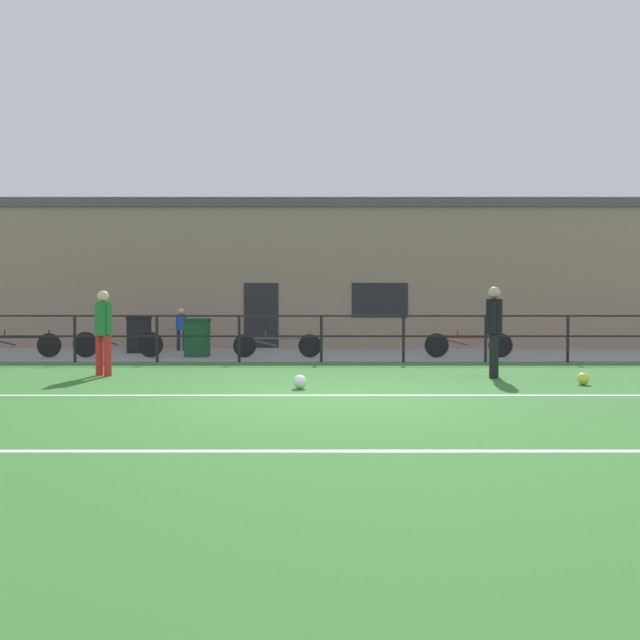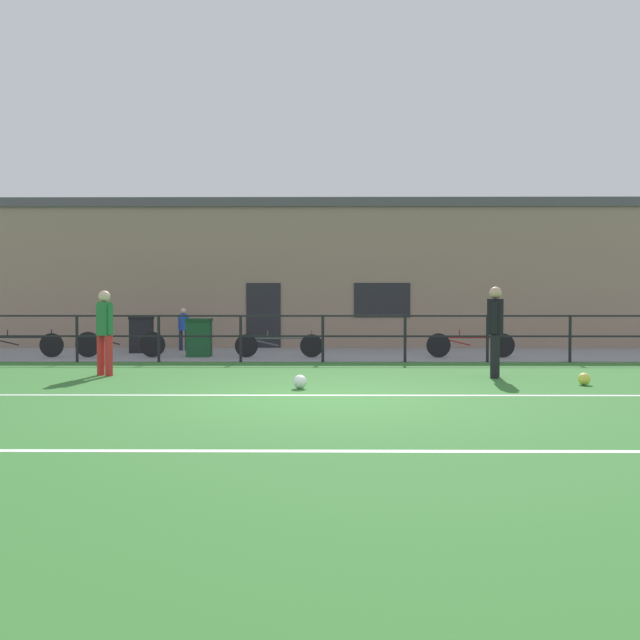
{
  "view_description": "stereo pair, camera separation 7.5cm",
  "coord_description": "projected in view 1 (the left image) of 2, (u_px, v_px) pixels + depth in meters",
  "views": [
    {
      "loc": [
        -0.03,
        -9.46,
        1.39
      ],
      "look_at": [
        -0.05,
        4.14,
        1.07
      ],
      "focal_mm": 35.77,
      "sensor_mm": 36.0,
      "label": 1
    },
    {
      "loc": [
        0.04,
        -9.46,
        1.39
      ],
      "look_at": [
        -0.05,
        4.14,
        1.07
      ],
      "focal_mm": 35.77,
      "sensor_mm": 36.0,
      "label": 2
    }
  ],
  "objects": [
    {
      "name": "trash_bin_0",
      "position": [
        140.0,
        334.0,
        18.28
      ],
      "size": [
        0.61,
        0.52,
        1.04
      ],
      "color": "black",
      "rests_on": "pavement_strip"
    },
    {
      "name": "field_line_touchline",
      "position": [
        323.0,
        395.0,
        9.79
      ],
      "size": [
        36.0,
        0.11,
        0.0
      ],
      "primitive_type": "cube",
      "color": "white",
      "rests_on": "ground"
    },
    {
      "name": "bicycle_parked_0",
      "position": [
        469.0,
        345.0,
        16.68
      ],
      "size": [
        2.31,
        0.04,
        0.73
      ],
      "color": "black",
      "rests_on": "pavement_strip"
    },
    {
      "name": "bicycle_parked_3",
      "position": [
        278.0,
        345.0,
        16.68
      ],
      "size": [
        2.32,
        0.04,
        0.71
      ],
      "color": "black",
      "rests_on": "pavement_strip"
    },
    {
      "name": "bicycle_parked_1",
      "position": [
        119.0,
        344.0,
        16.69
      ],
      "size": [
        2.37,
        0.04,
        0.76
      ],
      "color": "black",
      "rests_on": "pavement_strip"
    },
    {
      "name": "soccer_ball_spare",
      "position": [
        301.0,
        382.0,
        10.55
      ],
      "size": [
        0.23,
        0.23,
        0.23
      ],
      "primitive_type": "sphere",
      "color": "white",
      "rests_on": "ground"
    },
    {
      "name": "ground",
      "position": [
        323.0,
        400.0,
        9.49
      ],
      "size": [
        60.0,
        44.0,
        0.04
      ],
      "primitive_type": "cube",
      "color": "#33702D"
    },
    {
      "name": "field_line_hash",
      "position": [
        324.0,
        451.0,
        6.05
      ],
      "size": [
        36.0,
        0.11,
        0.0
      ],
      "primitive_type": "cube",
      "color": "white",
      "rests_on": "ground"
    },
    {
      "name": "spectator_child",
      "position": [
        182.0,
        326.0,
        19.2
      ],
      "size": [
        0.35,
        0.22,
        1.28
      ],
      "rotation": [
        0.0,
        0.0,
        2.96
      ],
      "color": "#232D4C",
      "rests_on": "pavement_strip"
    },
    {
      "name": "player_striker",
      "position": [
        104.0,
        327.0,
        12.5
      ],
      "size": [
        0.4,
        0.3,
        1.67
      ],
      "rotation": [
        0.0,
        0.0,
        5.71
      ],
      "color": "red",
      "rests_on": "ground"
    },
    {
      "name": "bicycle_parked_4",
      "position": [
        17.0,
        345.0,
        16.7
      ],
      "size": [
        2.35,
        0.04,
        0.73
      ],
      "color": "black",
      "rests_on": "pavement_strip"
    },
    {
      "name": "pavement_strip",
      "position": [
        322.0,
        354.0,
        17.99
      ],
      "size": [
        48.0,
        5.0,
        0.02
      ],
      "primitive_type": "cube",
      "color": "gray",
      "rests_on": "ground"
    },
    {
      "name": "player_goalkeeper",
      "position": [
        495.0,
        326.0,
        12.18
      ],
      "size": [
        0.31,
        0.45,
        1.74
      ],
      "rotation": [
        0.0,
        0.0,
        4.35
      ],
      "color": "black",
      "rests_on": "ground"
    },
    {
      "name": "clubhouse_facade",
      "position": [
        322.0,
        275.0,
        21.63
      ],
      "size": [
        28.0,
        2.56,
        4.84
      ],
      "color": "gray",
      "rests_on": "ground"
    },
    {
      "name": "soccer_ball_match",
      "position": [
        584.0,
        379.0,
        11.08
      ],
      "size": [
        0.21,
        0.21,
        0.21
      ],
      "primitive_type": "sphere",
      "color": "#E5E04C",
      "rests_on": "ground"
    },
    {
      "name": "perimeter_fence",
      "position": [
        322.0,
        331.0,
        15.47
      ],
      "size": [
        36.07,
        0.07,
        1.15
      ],
      "color": "black",
      "rests_on": "ground"
    },
    {
      "name": "trash_bin_1",
      "position": [
        198.0,
        337.0,
        16.91
      ],
      "size": [
        0.64,
        0.55,
        1.01
      ],
      "color": "#194C28",
      "rests_on": "pavement_strip"
    }
  ]
}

